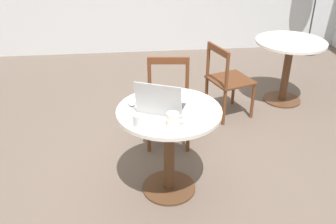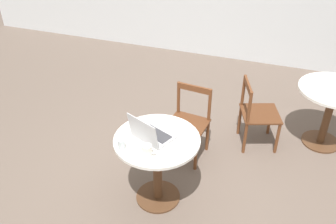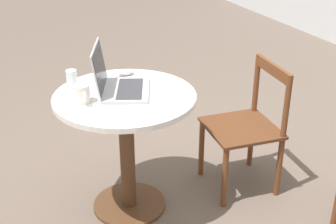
# 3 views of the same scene
# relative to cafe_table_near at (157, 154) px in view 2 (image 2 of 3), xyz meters

# --- Properties ---
(ground_plane) EXTENTS (16.00, 16.00, 0.00)m
(ground_plane) POSITION_rel_cafe_table_near_xyz_m (0.00, 0.24, -0.57)
(ground_plane) COLOR #66564C
(cafe_table_near) EXTENTS (0.80, 0.80, 0.76)m
(cafe_table_near) POSITION_rel_cafe_table_near_xyz_m (0.00, 0.00, 0.00)
(cafe_table_near) COLOR #51331E
(cafe_table_near) RESTS_ON ground_plane
(cafe_table_mid) EXTENTS (0.80, 0.80, 0.76)m
(cafe_table_mid) POSITION_rel_cafe_table_near_xyz_m (1.56, 1.49, 0.00)
(cafe_table_mid) COLOR #51331E
(cafe_table_mid) RESTS_ON ground_plane
(chair_near_back) EXTENTS (0.46, 0.46, 0.83)m
(chair_near_back) POSITION_rel_cafe_table_near_xyz_m (0.08, 0.78, -0.15)
(chair_near_back) COLOR brown
(chair_near_back) RESTS_ON ground_plane
(chair_mid_left) EXTENTS (0.54, 0.54, 0.83)m
(chair_mid_left) POSITION_rel_cafe_table_near_xyz_m (0.78, 1.21, -0.15)
(chair_mid_left) COLOR brown
(chair_mid_left) RESTS_ON ground_plane
(laptop) EXTENTS (0.43, 0.40, 0.27)m
(laptop) POSITION_rel_cafe_table_near_xyz_m (-0.05, -0.02, 0.24)
(laptop) COLOR #B7B7BC
(laptop) RESTS_ON cafe_table_near
(mouse) EXTENTS (0.06, 0.10, 0.03)m
(mouse) POSITION_rel_cafe_table_near_xyz_m (-0.27, 0.11, 0.20)
(mouse) COLOR #B7B7BC
(mouse) RESTS_ON cafe_table_near
(mug) EXTENTS (0.13, 0.09, 0.10)m
(mug) POSITION_rel_cafe_table_near_xyz_m (0.01, -0.24, 0.24)
(mug) COLOR silver
(mug) RESTS_ON cafe_table_near
(drinking_glass) EXTENTS (0.06, 0.06, 0.10)m
(drinking_glass) POSITION_rel_cafe_table_near_xyz_m (-0.24, -0.23, 0.24)
(drinking_glass) COLOR silver
(drinking_glass) RESTS_ON cafe_table_near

